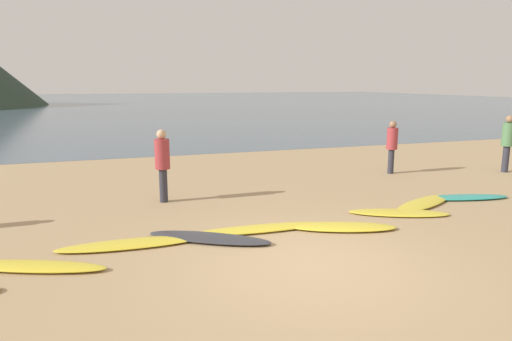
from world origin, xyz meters
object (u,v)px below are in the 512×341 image
surfboard_1 (31,266)px  surfboard_7 (423,203)px  person_0 (392,143)px  surfboard_8 (464,197)px  surfboard_2 (131,244)px  surfboard_3 (209,238)px  person_3 (508,139)px  surfboard_5 (342,227)px  surfboard_6 (399,213)px  person_1 (162,160)px  surfboard_4 (257,229)px

surfboard_1 → surfboard_7: size_ratio=1.08×
person_0 → surfboard_8: bearing=-71.1°
surfboard_2 → surfboard_7: 6.58m
surfboard_3 → person_3: (10.24, 3.13, 1.00)m
surfboard_1 → surfboard_3: surfboard_3 is taller
surfboard_5 → surfboard_7: 2.81m
surfboard_3 → person_3: size_ratio=1.29×
surfboard_2 → surfboard_6: 5.55m
person_1 → person_3: (10.64, 0.18, 0.04)m
surfboard_5 → person_3: (7.67, 3.35, 1.00)m
surfboard_8 → surfboard_6: bearing=-152.7°
person_0 → surfboard_2: bearing=-131.5°
surfboard_4 → person_3: (9.25, 2.92, 1.00)m
surfboard_3 → surfboard_8: (6.51, 0.86, -0.01)m
surfboard_6 → surfboard_7: surfboard_7 is taller
surfboard_2 → surfboard_7: (6.55, 0.57, 0.00)m
surfboard_3 → person_3: person_3 is taller
person_1 → surfboard_2: bearing=-179.5°
surfboard_7 → surfboard_6: bearing=179.7°
surfboard_8 → person_1: size_ratio=1.29×
surfboard_5 → surfboard_6: 1.71m
surfboard_7 → surfboard_8: bearing=-18.7°
surfboard_7 → person_3: 5.66m
surfboard_2 → surfboard_5: (3.91, -0.38, 0.01)m
surfboard_7 → person_3: size_ratio=1.22×
person_1 → person_3: bearing=-69.9°
surfboard_4 → surfboard_7: surfboard_7 is taller
person_0 → surfboard_7: bearing=-91.4°
surfboard_5 → surfboard_6: size_ratio=0.98×
surfboard_7 → person_1: person_1 is taller
surfboard_5 → surfboard_7: surfboard_5 is taller
surfboard_1 → surfboard_4: surfboard_1 is taller
surfboard_1 → surfboard_4: (3.82, 0.58, -0.01)m
surfboard_1 → person_0: (9.54, 4.48, 0.91)m
surfboard_1 → person_3: bearing=37.9°
surfboard_1 → person_1: size_ratio=1.36×
surfboard_6 → person_3: (6.03, 2.86, 1.01)m
surfboard_7 → surfboard_8: size_ratio=0.98×
surfboard_4 → surfboard_6: (3.23, 0.07, -0.01)m
surfboard_5 → surfboard_8: bearing=35.5°
surfboard_1 → surfboard_7: surfboard_1 is taller
person_1 → surfboard_4: bearing=-134.1°
surfboard_3 → surfboard_5: 2.58m
person_1 → surfboard_8: bearing=-87.8°
surfboard_1 → surfboard_8: surfboard_1 is taller
surfboard_8 → person_0: person_0 is taller
surfboard_3 → person_0: bearing=64.2°
surfboard_4 → surfboard_5: bearing=-12.0°
surfboard_2 → surfboard_6: surfboard_2 is taller
surfboard_6 → person_0: bearing=80.8°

